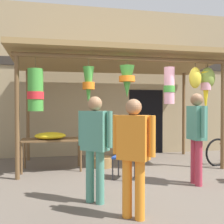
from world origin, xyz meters
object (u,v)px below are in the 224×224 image
Objects in this scene: flower_heap_on_table at (51,136)px; shopper_by_bananas at (95,140)px; display_table at (52,142)px; folding_chair at (128,154)px; wicker_basket_by_table at (102,162)px; customer_foreground at (133,149)px; passerby_at_right at (197,131)px.

flower_heap_on_table is 0.43× the size of shopper_by_bananas.
display_table is 0.85× the size of shopper_by_bananas.
flower_heap_on_table reaches higher than folding_chair.
customer_foreground reaches higher than wicker_basket_by_table.
passerby_at_right reaches higher than display_table.
shopper_by_bananas is (-0.42, 0.67, 0.04)m from customer_foreground.
customer_foreground is at bearing -142.28° from passerby_at_right.
folding_chair is at bearing -74.12° from wicker_basket_by_table.
flower_heap_on_table is 1.39× the size of wicker_basket_by_table.
flower_heap_on_table is at bearing 111.15° from customer_foreground.
folding_chair is (1.54, -1.03, -0.30)m from flower_heap_on_table.
folding_chair reaches higher than wicker_basket_by_table.
flower_heap_on_table is 3.19m from passerby_at_right.
flower_heap_on_table is 0.84× the size of folding_chair.
display_table is at bearing 144.16° from folding_chair.
display_table is at bearing 147.13° from passerby_at_right.
passerby_at_right is at bearing -31.64° from flower_heap_on_table.
passerby_at_right is at bearing 15.62° from shopper_by_bananas.
wicker_basket_by_table is at bearing 129.79° from passerby_at_right.
folding_chair is at bearing 55.21° from shopper_by_bananas.
customer_foreground is at bearing -68.85° from flower_heap_on_table.
customer_foreground is 2.01m from passerby_at_right.
passerby_at_right is (2.69, -1.74, 0.37)m from display_table.
folding_chair is at bearing 77.36° from customer_foreground.
folding_chair is at bearing -35.84° from display_table.
display_table is at bearing 106.64° from shopper_by_bananas.
flower_heap_on_table is at bearing 107.58° from shopper_by_bananas.
customer_foreground is at bearing -69.64° from display_table.
flower_heap_on_table is 1.40m from wicker_basket_by_table.
passerby_at_right reaches higher than wicker_basket_by_table.
customer_foreground is at bearing -91.67° from wicker_basket_by_table.
shopper_by_bananas is (0.71, -2.23, 0.15)m from flower_heap_on_table.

